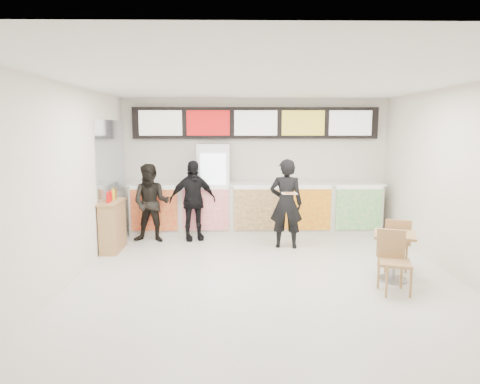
{
  "coord_description": "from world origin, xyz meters",
  "views": [
    {
      "loc": [
        -0.51,
        -6.28,
        2.34
      ],
      "look_at": [
        -0.39,
        1.2,
        1.22
      ],
      "focal_mm": 32.0,
      "sensor_mm": 36.0,
      "label": 1
    }
  ],
  "objects_px": {
    "drinks_fridge": "(214,189)",
    "customer_left": "(151,203)",
    "customer_mid": "(193,200)",
    "cafe_table": "(394,248)",
    "service_counter": "(256,208)",
    "customer_main": "(286,204)",
    "condiment_ledge": "(113,225)"
  },
  "relations": [
    {
      "from": "drinks_fridge",
      "to": "customer_left",
      "type": "bearing_deg",
      "value": -150.67
    },
    {
      "from": "customer_mid",
      "to": "cafe_table",
      "type": "distance_m",
      "value": 4.18
    },
    {
      "from": "customer_left",
      "to": "customer_mid",
      "type": "height_order",
      "value": "customer_mid"
    },
    {
      "from": "customer_left",
      "to": "cafe_table",
      "type": "relative_size",
      "value": 1.03
    },
    {
      "from": "customer_mid",
      "to": "cafe_table",
      "type": "height_order",
      "value": "customer_mid"
    },
    {
      "from": "service_counter",
      "to": "drinks_fridge",
      "type": "distance_m",
      "value": 1.03
    },
    {
      "from": "drinks_fridge",
      "to": "customer_main",
      "type": "height_order",
      "value": "drinks_fridge"
    },
    {
      "from": "service_counter",
      "to": "condiment_ledge",
      "type": "distance_m",
      "value": 3.12
    },
    {
      "from": "drinks_fridge",
      "to": "customer_main",
      "type": "distance_m",
      "value": 1.89
    },
    {
      "from": "service_counter",
      "to": "customer_main",
      "type": "bearing_deg",
      "value": -65.83
    },
    {
      "from": "drinks_fridge",
      "to": "customer_main",
      "type": "bearing_deg",
      "value": -39.13
    },
    {
      "from": "service_counter",
      "to": "customer_mid",
      "type": "bearing_deg",
      "value": -158.23
    },
    {
      "from": "condiment_ledge",
      "to": "customer_mid",
      "type": "bearing_deg",
      "value": 28.46
    },
    {
      "from": "service_counter",
      "to": "customer_main",
      "type": "relative_size",
      "value": 3.17
    },
    {
      "from": "drinks_fridge",
      "to": "cafe_table",
      "type": "distance_m",
      "value": 4.25
    },
    {
      "from": "customer_main",
      "to": "cafe_table",
      "type": "bearing_deg",
      "value": 135.65
    },
    {
      "from": "drinks_fridge",
      "to": "condiment_ledge",
      "type": "relative_size",
      "value": 1.74
    },
    {
      "from": "cafe_table",
      "to": "condiment_ledge",
      "type": "height_order",
      "value": "condiment_ledge"
    },
    {
      "from": "service_counter",
      "to": "drinks_fridge",
      "type": "xyz_separation_m",
      "value": [
        -0.93,
        0.02,
        0.43
      ]
    },
    {
      "from": "customer_main",
      "to": "condiment_ledge",
      "type": "bearing_deg",
      "value": 11.05
    },
    {
      "from": "customer_main",
      "to": "customer_mid",
      "type": "distance_m",
      "value": 1.99
    },
    {
      "from": "cafe_table",
      "to": "condiment_ledge",
      "type": "distance_m",
      "value": 5.08
    },
    {
      "from": "customer_left",
      "to": "cafe_table",
      "type": "distance_m",
      "value": 4.79
    },
    {
      "from": "customer_main",
      "to": "drinks_fridge",
      "type": "bearing_deg",
      "value": -30.85
    },
    {
      "from": "service_counter",
      "to": "drinks_fridge",
      "type": "relative_size",
      "value": 2.78
    },
    {
      "from": "customer_main",
      "to": "customer_mid",
      "type": "xyz_separation_m",
      "value": [
        -1.89,
        0.63,
        -0.04
      ]
    },
    {
      "from": "drinks_fridge",
      "to": "cafe_table",
      "type": "bearing_deg",
      "value": -46.65
    },
    {
      "from": "condiment_ledge",
      "to": "customer_left",
      "type": "bearing_deg",
      "value": 45.81
    },
    {
      "from": "service_counter",
      "to": "cafe_table",
      "type": "relative_size",
      "value": 3.55
    },
    {
      "from": "customer_mid",
      "to": "condiment_ledge",
      "type": "distance_m",
      "value": 1.7
    },
    {
      "from": "customer_mid",
      "to": "condiment_ledge",
      "type": "bearing_deg",
      "value": -169.11
    },
    {
      "from": "drinks_fridge",
      "to": "customer_mid",
      "type": "relative_size",
      "value": 1.19
    }
  ]
}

